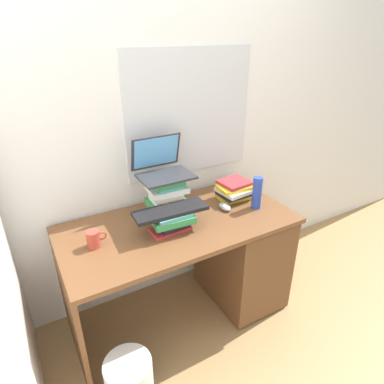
{
  "coord_description": "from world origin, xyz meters",
  "views": [
    {
      "loc": [
        -0.77,
        -1.51,
        1.78
      ],
      "look_at": [
        0.09,
        0.01,
        0.92
      ],
      "focal_mm": 30.93,
      "sensor_mm": 36.0,
      "label": 1
    }
  ],
  "objects_px": {
    "keyboard": "(171,211)",
    "water_bottle": "(257,193)",
    "book_stack_keyboard_riser": "(172,220)",
    "wastebasket": "(130,384)",
    "computer_mouse": "(225,207)",
    "mug": "(94,239)",
    "desk": "(228,253)",
    "laptop": "(162,166)",
    "book_stack_side": "(235,190)",
    "book_stack_tall": "(166,197)"
  },
  "relations": [
    {
      "from": "book_stack_side",
      "to": "mug",
      "type": "bearing_deg",
      "value": -175.3
    },
    {
      "from": "book_stack_side",
      "to": "computer_mouse",
      "type": "height_order",
      "value": "book_stack_side"
    },
    {
      "from": "water_bottle",
      "to": "book_stack_side",
      "type": "bearing_deg",
      "value": 104.98
    },
    {
      "from": "wastebasket",
      "to": "desk",
      "type": "bearing_deg",
      "value": 24.37
    },
    {
      "from": "book_stack_tall",
      "to": "book_stack_side",
      "type": "bearing_deg",
      "value": -3.48
    },
    {
      "from": "desk",
      "to": "keyboard",
      "type": "xyz_separation_m",
      "value": [
        -0.43,
        -0.02,
        0.47
      ]
    },
    {
      "from": "keyboard",
      "to": "water_bottle",
      "type": "height_order",
      "value": "water_bottle"
    },
    {
      "from": "desk",
      "to": "computer_mouse",
      "type": "bearing_deg",
      "value": 129.51
    },
    {
      "from": "book_stack_tall",
      "to": "keyboard",
      "type": "height_order",
      "value": "book_stack_tall"
    },
    {
      "from": "book_stack_keyboard_riser",
      "to": "laptop",
      "type": "relative_size",
      "value": 0.79
    },
    {
      "from": "laptop",
      "to": "computer_mouse",
      "type": "xyz_separation_m",
      "value": [
        0.35,
        -0.18,
        -0.29
      ]
    },
    {
      "from": "book_stack_keyboard_riser",
      "to": "wastebasket",
      "type": "distance_m",
      "value": 0.86
    },
    {
      "from": "desk",
      "to": "laptop",
      "type": "bearing_deg",
      "value": 150.97
    },
    {
      "from": "computer_mouse",
      "to": "desk",
      "type": "bearing_deg",
      "value": -50.49
    },
    {
      "from": "book_stack_side",
      "to": "book_stack_tall",
      "type": "bearing_deg",
      "value": 176.52
    },
    {
      "from": "laptop",
      "to": "keyboard",
      "type": "bearing_deg",
      "value": -105.02
    },
    {
      "from": "book_stack_tall",
      "to": "computer_mouse",
      "type": "xyz_separation_m",
      "value": [
        0.35,
        -0.12,
        -0.11
      ]
    },
    {
      "from": "mug",
      "to": "wastebasket",
      "type": "xyz_separation_m",
      "value": [
        -0.01,
        -0.43,
        -0.63
      ]
    },
    {
      "from": "desk",
      "to": "laptop",
      "type": "distance_m",
      "value": 0.77
    },
    {
      "from": "book_stack_side",
      "to": "desk",
      "type": "bearing_deg",
      "value": -135.23
    },
    {
      "from": "book_stack_side",
      "to": "keyboard",
      "type": "xyz_separation_m",
      "value": [
        -0.55,
        -0.14,
        0.07
      ]
    },
    {
      "from": "book_stack_side",
      "to": "laptop",
      "type": "xyz_separation_m",
      "value": [
        -0.49,
        0.09,
        0.24
      ]
    },
    {
      "from": "desk",
      "to": "wastebasket",
      "type": "height_order",
      "value": "desk"
    },
    {
      "from": "computer_mouse",
      "to": "wastebasket",
      "type": "xyz_separation_m",
      "value": [
        -0.84,
        -0.42,
        -0.6
      ]
    },
    {
      "from": "book_stack_keyboard_riser",
      "to": "keyboard",
      "type": "height_order",
      "value": "keyboard"
    },
    {
      "from": "laptop",
      "to": "computer_mouse",
      "type": "height_order",
      "value": "laptop"
    },
    {
      "from": "book_stack_keyboard_riser",
      "to": "book_stack_side",
      "type": "height_order",
      "value": "book_stack_side"
    },
    {
      "from": "book_stack_side",
      "to": "water_bottle",
      "type": "xyz_separation_m",
      "value": [
        0.05,
        -0.17,
        0.04
      ]
    },
    {
      "from": "wastebasket",
      "to": "book_stack_tall",
      "type": "bearing_deg",
      "value": 47.77
    },
    {
      "from": "mug",
      "to": "water_bottle",
      "type": "xyz_separation_m",
      "value": [
        1.02,
        -0.09,
        0.06
      ]
    },
    {
      "from": "computer_mouse",
      "to": "mug",
      "type": "xyz_separation_m",
      "value": [
        -0.83,
        0.01,
        0.03
      ]
    },
    {
      "from": "desk",
      "to": "mug",
      "type": "bearing_deg",
      "value": 177.47
    },
    {
      "from": "desk",
      "to": "keyboard",
      "type": "bearing_deg",
      "value": -176.7
    },
    {
      "from": "book_stack_keyboard_riser",
      "to": "book_stack_tall",
      "type": "bearing_deg",
      "value": 73.45
    },
    {
      "from": "keyboard",
      "to": "mug",
      "type": "bearing_deg",
      "value": 174.48
    },
    {
      "from": "book_stack_keyboard_riser",
      "to": "book_stack_side",
      "type": "relative_size",
      "value": 1.02
    },
    {
      "from": "book_stack_keyboard_riser",
      "to": "keyboard",
      "type": "relative_size",
      "value": 0.6
    },
    {
      "from": "desk",
      "to": "book_stack_keyboard_riser",
      "type": "relative_size",
      "value": 5.6
    },
    {
      "from": "desk",
      "to": "wastebasket",
      "type": "distance_m",
      "value": 0.98
    },
    {
      "from": "laptop",
      "to": "wastebasket",
      "type": "distance_m",
      "value": 1.18
    },
    {
      "from": "desk",
      "to": "wastebasket",
      "type": "bearing_deg",
      "value": -155.63
    },
    {
      "from": "book_stack_keyboard_riser",
      "to": "computer_mouse",
      "type": "height_order",
      "value": "book_stack_keyboard_riser"
    },
    {
      "from": "book_stack_tall",
      "to": "wastebasket",
      "type": "xyz_separation_m",
      "value": [
        -0.49,
        -0.54,
        -0.71
      ]
    },
    {
      "from": "desk",
      "to": "keyboard",
      "type": "height_order",
      "value": "keyboard"
    },
    {
      "from": "book_stack_keyboard_riser",
      "to": "mug",
      "type": "bearing_deg",
      "value": 171.85
    },
    {
      "from": "computer_mouse",
      "to": "mug",
      "type": "relative_size",
      "value": 0.96
    },
    {
      "from": "desk",
      "to": "computer_mouse",
      "type": "relative_size",
      "value": 13.46
    },
    {
      "from": "computer_mouse",
      "to": "mug",
      "type": "distance_m",
      "value": 0.83
    },
    {
      "from": "keyboard",
      "to": "wastebasket",
      "type": "xyz_separation_m",
      "value": [
        -0.44,
        -0.37,
        -0.71
      ]
    },
    {
      "from": "laptop",
      "to": "wastebasket",
      "type": "relative_size",
      "value": 1.0
    }
  ]
}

